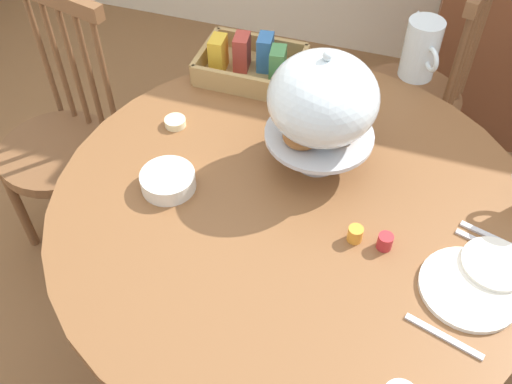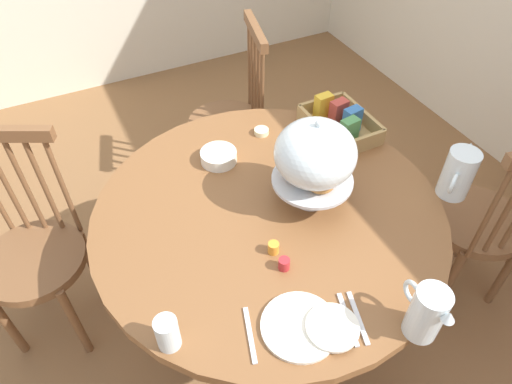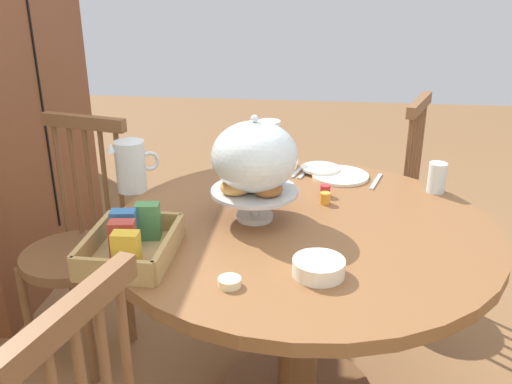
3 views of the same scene
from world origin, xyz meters
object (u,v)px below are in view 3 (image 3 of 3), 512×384
at_px(dining_table, 301,279).
at_px(orange_juice_pitcher, 269,143).
at_px(milk_pitcher, 131,168).
at_px(windsor_chair_facing_door, 379,205).
at_px(cereal_bowl, 319,267).
at_px(china_plate_small, 321,168).
at_px(drinking_glass, 437,178).
at_px(pastry_stand_with_dome, 255,161).
at_px(cereal_basket, 131,243).
at_px(china_plate_large, 340,176).
at_px(windsor_chair_far_side, 77,253).
at_px(butter_dish, 230,282).

bearing_deg(dining_table, orange_juice_pitcher, 15.63).
distance_m(dining_table, milk_pitcher, 0.72).
relative_size(windsor_chair_facing_door, cereal_bowl, 6.96).
relative_size(china_plate_small, drinking_glass, 1.36).
distance_m(pastry_stand_with_dome, cereal_bowl, 0.43).
bearing_deg(cereal_basket, china_plate_large, -40.18).
distance_m(windsor_chair_facing_door, milk_pitcher, 1.22).
bearing_deg(cereal_basket, windsor_chair_far_side, 39.52).
height_order(dining_table, milk_pitcher, milk_pitcher).
xyz_separation_m(dining_table, orange_juice_pitcher, (0.59, 0.16, 0.29)).
relative_size(milk_pitcher, drinking_glass, 1.69).
bearing_deg(orange_juice_pitcher, dining_table, -164.37).
relative_size(dining_table, orange_juice_pitcher, 6.95).
distance_m(dining_table, cereal_bowl, 0.40).
xyz_separation_m(milk_pitcher, cereal_bowl, (-0.53, -0.68, -0.06)).
bearing_deg(pastry_stand_with_dome, windsor_chair_far_side, 73.74).
bearing_deg(butter_dish, cereal_basket, 67.26).
height_order(china_plate_large, butter_dish, butter_dish).
distance_m(orange_juice_pitcher, milk_pitcher, 0.60).
bearing_deg(orange_juice_pitcher, cereal_basket, 160.45).
bearing_deg(china_plate_small, cereal_basket, 145.38).
height_order(orange_juice_pitcher, china_plate_large, orange_juice_pitcher).
bearing_deg(cereal_basket, china_plate_small, -34.62).
height_order(windsor_chair_far_side, china_plate_small, windsor_chair_far_side).
xyz_separation_m(orange_juice_pitcher, butter_dish, (-0.99, 0.01, -0.07)).
distance_m(windsor_chair_far_side, cereal_bowl, 1.13).
bearing_deg(drinking_glass, china_plate_large, 71.37).
relative_size(pastry_stand_with_dome, china_plate_small, 2.29).
bearing_deg(pastry_stand_with_dome, drinking_glass, -64.04).
height_order(windsor_chair_far_side, milk_pitcher, windsor_chair_far_side).
relative_size(orange_juice_pitcher, cereal_basket, 0.56).
distance_m(windsor_chair_far_side, drinking_glass, 1.40).
relative_size(windsor_chair_far_side, butter_dish, 16.25).
bearing_deg(orange_juice_pitcher, pastry_stand_with_dome, -179.21).
relative_size(windsor_chair_far_side, drinking_glass, 8.86).
relative_size(dining_table, butter_dish, 20.49).
xyz_separation_m(orange_juice_pitcher, china_plate_small, (-0.10, -0.22, -0.06)).
height_order(windsor_chair_far_side, cereal_bowl, windsor_chair_far_side).
xyz_separation_m(windsor_chair_far_side, pastry_stand_with_dome, (-0.21, -0.73, 0.49)).
distance_m(windsor_chair_far_side, pastry_stand_with_dome, 0.90).
relative_size(cereal_bowl, butter_dish, 2.33).
relative_size(windsor_chair_facing_door, orange_juice_pitcher, 5.52).
height_order(pastry_stand_with_dome, china_plate_large, pastry_stand_with_dome).
bearing_deg(windsor_chair_far_side, windsor_chair_facing_door, -63.11).
height_order(pastry_stand_with_dome, milk_pitcher, pastry_stand_with_dome).
relative_size(windsor_chair_far_side, pastry_stand_with_dome, 2.83).
bearing_deg(china_plate_small, orange_juice_pitcher, 64.33).
relative_size(drinking_glass, butter_dish, 1.83).
relative_size(windsor_chair_facing_door, milk_pitcher, 5.25).
relative_size(dining_table, cereal_bowl, 8.78).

